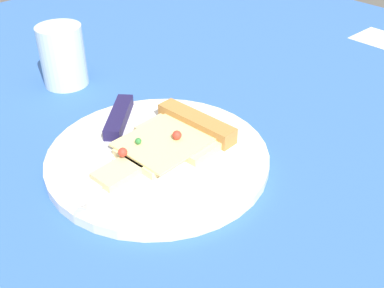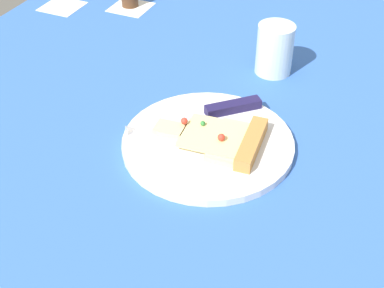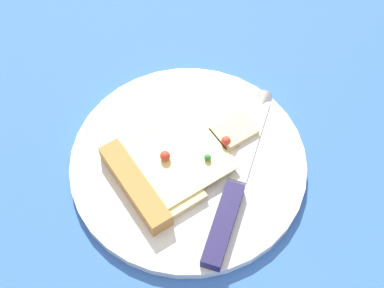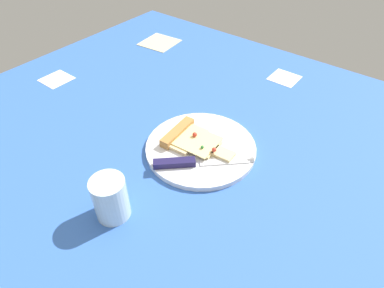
# 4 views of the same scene
# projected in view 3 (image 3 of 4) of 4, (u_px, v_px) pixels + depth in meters

# --- Properties ---
(ground_plane) EXTENTS (1.40, 1.40, 0.03)m
(ground_plane) POSITION_uv_depth(u_px,v_px,m) (158.00, 238.00, 0.63)
(ground_plane) COLOR #3360B7
(ground_plane) RESTS_ON ground
(plate) EXTENTS (0.28, 0.28, 0.01)m
(plate) POSITION_uv_depth(u_px,v_px,m) (188.00, 163.00, 0.66)
(plate) COLOR silver
(plate) RESTS_ON ground_plane
(pizza_slice) EXTENTS (0.18, 0.12, 0.02)m
(pizza_slice) POSITION_uv_depth(u_px,v_px,m) (169.00, 167.00, 0.64)
(pizza_slice) COLOR beige
(pizza_slice) RESTS_ON plate
(knife) EXTENTS (0.19, 0.18, 0.02)m
(knife) POSITION_uv_depth(u_px,v_px,m) (234.00, 190.00, 0.62)
(knife) COLOR silver
(knife) RESTS_ON plate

